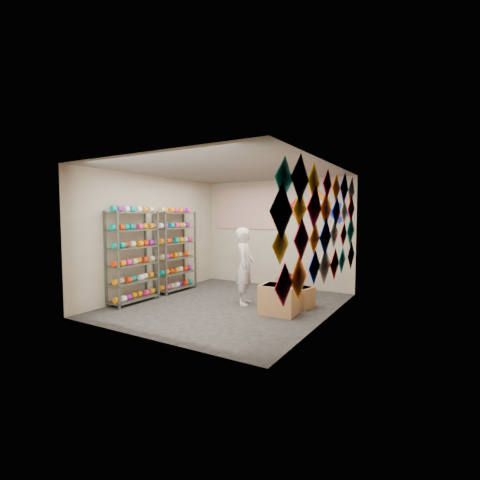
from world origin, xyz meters
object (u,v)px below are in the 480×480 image
Objects in this scene: shopkeeper at (245,266)px; carton_c at (290,286)px; shelf_rack_back at (175,251)px; carton_a at (279,299)px; shelf_rack_front at (133,257)px; carton_b at (299,297)px.

shopkeeper reaches higher than carton_c.
shopkeeper is 1.34m from carton_c.
shelf_rack_back is 2.95× the size of carton_a.
shelf_rack_back is 1.22× the size of shopkeeper.
carton_a is 1.19× the size of carton_c.
carton_a is (0.89, -0.29, -0.51)m from shopkeeper.
shopkeeper is 2.90× the size of carton_c.
shopkeeper reaches higher than carton_a.
carton_a is at bearing -9.96° from shelf_rack_back.
shelf_rack_front is 3.44m from carton_c.
shelf_rack_back is 2.80m from carton_c.
shopkeeper is 3.15× the size of carton_b.
shelf_rack_front is 2.31m from shopkeeper.
carton_c is (-0.38, 1.40, -0.03)m from carton_a.
shelf_rack_back is 3.84× the size of carton_b.
shelf_rack_back is at bearing 90.00° from shelf_rack_front.
carton_c is (0.51, 1.11, -0.54)m from shopkeeper.
shelf_rack_front is 3.11m from carton_a.
shopkeeper reaches higher than carton_b.
shelf_rack_front reaches higher than shopkeeper.
shopkeeper is at bearing -6.33° from shelf_rack_back.
shelf_rack_back is 3.17m from carton_b.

